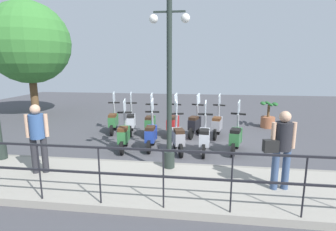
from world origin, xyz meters
TOP-DOWN VIEW (x-y plane):
  - ground_plane at (0.00, 0.00)m, footprint 28.00×28.00m
  - promenade_walkway at (-3.15, 0.00)m, footprint 2.20×20.00m
  - fence_railing at (-4.20, 0.00)m, footprint 0.04×16.03m
  - lamp_post_near at (-2.40, 0.13)m, footprint 0.26×0.90m
  - pedestrian_with_bag at (-3.21, -2.18)m, footprint 0.38×0.64m
  - pedestrian_distant at (-3.08, 3.03)m, footprint 0.40×0.47m
  - tree_large at (3.87, 7.83)m, footprint 3.94×3.94m
  - potted_palm at (2.66, -3.34)m, footprint 1.06×0.66m
  - scooter_near_0 at (-0.67, -1.64)m, footprint 1.21×0.53m
  - scooter_near_1 at (-0.87, -0.72)m, footprint 1.23×0.44m
  - scooter_near_2 at (-0.91, 0.06)m, footprint 1.20×0.54m
  - scooter_near_3 at (-0.69, 0.91)m, footprint 1.23×0.44m
  - scooter_near_4 at (-0.90, 1.71)m, footprint 1.23×0.45m
  - scooter_far_0 at (0.92, -1.18)m, footprint 1.22×0.50m
  - scooter_far_1 at (0.93, -0.38)m, footprint 1.20×0.55m
  - scooter_far_2 at (0.89, 0.40)m, footprint 1.22×0.48m
  - scooter_far_3 at (0.78, 1.23)m, footprint 1.23×0.44m
  - scooter_far_4 at (1.00, 2.01)m, footprint 1.22×0.48m
  - scooter_far_5 at (1.01, 2.70)m, footprint 1.23×0.47m

SIDE VIEW (x-z plane):
  - ground_plane at x=0.00m, z-range 0.00..0.00m
  - promenade_walkway at x=-3.15m, z-range 0.00..0.15m
  - potted_palm at x=2.66m, z-range -0.08..0.97m
  - scooter_near_0 at x=-0.67m, z-range -0.29..1.25m
  - scooter_near_1 at x=-0.87m, z-range -0.29..1.25m
  - scooter_near_2 at x=-0.91m, z-range -0.29..1.25m
  - scooter_near_3 at x=-0.69m, z-range -0.29..1.25m
  - scooter_near_4 at x=-0.90m, z-range -0.29..1.25m
  - scooter_far_0 at x=0.92m, z-range -0.29..1.25m
  - scooter_far_1 at x=0.93m, z-range -0.29..1.25m
  - scooter_far_2 at x=0.89m, z-range -0.29..1.25m
  - scooter_far_3 at x=0.78m, z-range -0.29..1.25m
  - scooter_far_4 at x=1.00m, z-range -0.29..1.25m
  - scooter_far_5 at x=1.01m, z-range -0.29..1.25m
  - fence_railing at x=-4.20m, z-range 0.36..1.42m
  - pedestrian_with_bag at x=-3.21m, z-range 0.28..1.87m
  - pedestrian_distant at x=-3.08m, z-range 0.28..1.87m
  - lamp_post_near at x=-2.40m, z-range -0.09..3.85m
  - tree_large at x=3.87m, z-range 0.80..6.36m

